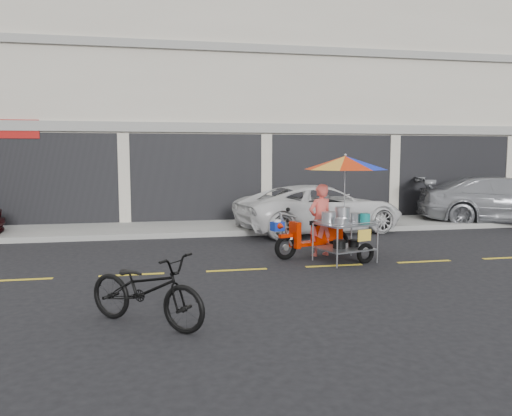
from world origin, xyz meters
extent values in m
plane|color=black|center=(0.00, 0.00, 0.00)|extent=(90.00, 90.00, 0.00)
cube|color=gray|center=(0.00, 5.50, 0.07)|extent=(45.00, 3.00, 0.15)
cube|color=beige|center=(0.00, 10.50, 4.00)|extent=(36.00, 8.00, 8.00)
cube|color=black|center=(0.00, 6.47, 1.45)|extent=(35.28, 0.06, 2.90)
cube|color=gray|center=(0.00, 6.45, 3.10)|extent=(36.00, 0.12, 0.30)
cube|color=gray|center=(0.00, 6.45, 5.60)|extent=(36.00, 0.12, 0.25)
cube|color=gold|center=(0.00, 0.00, 0.00)|extent=(42.00, 0.10, 0.01)
imported|color=white|center=(1.15, 4.38, 0.69)|extent=(5.28, 3.18, 1.37)
imported|color=#919499|center=(7.46, 4.70, 0.77)|extent=(5.75, 3.81, 1.55)
imported|color=black|center=(-3.66, -2.90, 0.49)|extent=(1.85, 1.69, 0.98)
torus|color=black|center=(-0.82, 0.78, 0.26)|extent=(0.55, 0.26, 0.54)
torus|color=black|center=(0.54, 1.19, 0.26)|extent=(0.55, 0.26, 0.54)
cylinder|color=#9EA0A5|center=(-0.82, 0.78, 0.26)|extent=(0.14, 0.09, 0.13)
cylinder|color=#9EA0A5|center=(0.54, 1.19, 0.26)|extent=(0.14, 0.09, 0.13)
cube|color=#BB1B00|center=(-0.82, 0.78, 0.52)|extent=(0.32, 0.20, 0.08)
cylinder|color=#9EA0A5|center=(-0.82, 0.78, 0.66)|extent=(0.34, 0.15, 0.76)
cube|color=#BB1B00|center=(-0.59, 0.84, 0.52)|extent=(0.20, 0.34, 0.57)
cube|color=#BB1B00|center=(-0.18, 0.97, 0.30)|extent=(0.80, 0.47, 0.08)
cube|color=#BB1B00|center=(0.22, 1.09, 0.52)|extent=(0.75, 0.44, 0.38)
cube|color=black|center=(0.13, 1.07, 0.74)|extent=(0.65, 0.40, 0.09)
cylinder|color=#9EA0A5|center=(-0.71, 0.81, 0.95)|extent=(0.18, 0.51, 0.03)
sphere|color=black|center=(-0.71, 1.01, 1.06)|extent=(0.09, 0.09, 0.09)
cylinder|color=white|center=(-0.71, 0.81, 0.45)|extent=(0.14, 0.14, 0.05)
cube|color=navy|center=(-1.01, 0.71, 0.74)|extent=(0.30, 0.27, 0.19)
cylinder|color=white|center=(-1.01, 0.71, 0.85)|extent=(0.19, 0.19, 0.05)
cone|color=#BB1B00|center=(-0.97, 0.56, 0.76)|extent=(0.22, 0.25, 0.17)
torus|color=black|center=(0.72, 0.11, 0.21)|extent=(0.44, 0.22, 0.43)
cylinder|color=#9EA0A5|center=(-0.02, -0.22, 0.40)|extent=(0.04, 0.04, 0.80)
cylinder|color=#9EA0A5|center=(-0.27, 0.60, 0.40)|extent=(0.04, 0.04, 0.80)
cylinder|color=#9EA0A5|center=(0.98, 0.09, 0.40)|extent=(0.04, 0.04, 0.80)
cylinder|color=#9EA0A5|center=(0.73, 0.90, 0.40)|extent=(0.04, 0.04, 0.80)
cube|color=#9EA0A5|center=(0.35, 0.34, 0.28)|extent=(1.24, 1.12, 0.03)
cube|color=#9EA0A5|center=(0.35, 0.34, 0.80)|extent=(1.24, 1.12, 0.04)
cylinder|color=#9EA0A5|center=(0.48, -0.06, 0.86)|extent=(1.00, 0.33, 0.02)
cylinder|color=#9EA0A5|center=(0.23, 0.75, 0.86)|extent=(1.00, 0.33, 0.02)
cylinder|color=#9EA0A5|center=(-0.14, 0.19, 0.86)|extent=(0.27, 0.82, 0.02)
cylinder|color=#9EA0A5|center=(0.85, 0.49, 0.86)|extent=(0.27, 0.82, 0.02)
cylinder|color=#9EA0A5|center=(0.23, 0.75, 0.28)|extent=(0.24, 0.69, 0.04)
cylinder|color=#9EA0A5|center=(0.23, 0.75, 0.76)|extent=(0.24, 0.69, 0.04)
cube|color=gold|center=(0.62, -0.05, 0.61)|extent=(0.32, 0.11, 0.24)
cylinder|color=#B7B7BC|center=(0.03, 0.44, 0.93)|extent=(0.38, 0.38, 0.21)
cylinder|color=#B7B7BC|center=(0.38, 0.57, 0.97)|extent=(0.39, 0.39, 0.29)
cylinder|color=#B7B7BC|center=(0.68, 0.49, 0.90)|extent=(0.33, 0.33, 0.16)
cylinder|color=#B7B7BC|center=(0.18, 0.11, 0.88)|extent=(0.34, 0.34, 0.12)
cylinder|color=#107371|center=(0.74, 0.21, 0.93)|extent=(0.26, 0.26, 0.21)
cylinder|color=black|center=(0.22, 0.30, 0.38)|extent=(0.33, 0.33, 0.17)
cylinder|color=black|center=(0.58, 0.41, 0.37)|extent=(0.28, 0.28, 0.15)
cylinder|color=#9EA0A5|center=(0.37, 0.45, 1.51)|extent=(0.03, 0.03, 1.42)
sphere|color=#9EA0A5|center=(0.37, 0.45, 2.24)|extent=(0.06, 0.06, 0.06)
imported|color=#F05A4F|center=(0.04, 1.04, 0.80)|extent=(0.67, 0.54, 1.60)
camera|label=1|loc=(-3.48, -9.45, 2.25)|focal=35.00mm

